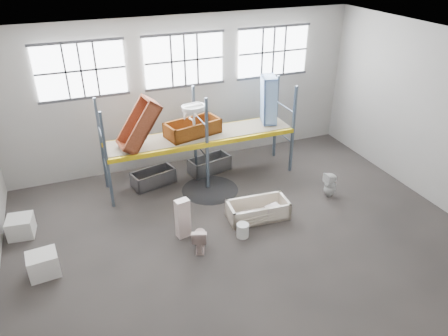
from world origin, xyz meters
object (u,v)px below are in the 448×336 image
toilet_beige (200,237)px  rust_tub_flat (193,128)px  toilet_white (330,185)px  bucket (243,230)px  steel_tub_left (153,178)px  cistern_tall (183,218)px  blue_tub_upright (269,100)px  carton_near (43,264)px  bathtub_beige (258,210)px  steel_tub_right (209,164)px

toilet_beige → rust_tub_flat: 3.93m
toilet_white → bucket: (-3.31, -0.86, -0.21)m
steel_tub_left → rust_tub_flat: size_ratio=0.80×
toilet_beige → rust_tub_flat: (1.01, 3.50, 1.47)m
cistern_tall → blue_tub_upright: (3.88, 2.85, 1.83)m
toilet_beige → carton_near: bearing=13.3°
carton_near → rust_tub_flat: bearing=32.5°
toilet_beige → rust_tub_flat: bearing=-85.6°
toilet_beige → cistern_tall: bearing=-50.8°
toilet_white → rust_tub_flat: 4.60m
rust_tub_flat → bathtub_beige: bearing=-70.5°
bathtub_beige → cistern_tall: 2.25m
bathtub_beige → cistern_tall: (-2.23, -0.03, 0.31)m
toilet_white → steel_tub_right: (-2.89, 2.89, -0.14)m
carton_near → bathtub_beige: bearing=2.4°
toilet_beige → steel_tub_left: toilet_beige is taller
bathtub_beige → steel_tub_left: bearing=133.3°
toilet_white → steel_tub_right: bearing=-137.3°
toilet_beige → cistern_tall: 0.75m
bathtub_beige → steel_tub_right: (-0.34, 3.09, 0.00)m
cistern_tall → bathtub_beige: bearing=-10.6°
toilet_beige → carton_near: 3.76m
cistern_tall → blue_tub_upright: 5.15m
toilet_white → steel_tub_right: 4.09m
bathtub_beige → toilet_white: 2.56m
toilet_beige → blue_tub_upright: 5.47m
steel_tub_right → rust_tub_flat: rust_tub_flat is taller
steel_tub_left → bucket: (1.57, -3.57, -0.06)m
steel_tub_right → carton_near: (-5.38, -3.33, 0.04)m
toilet_beige → cistern_tall: size_ratio=0.63×
rust_tub_flat → toilet_white: bearing=-36.1°
steel_tub_right → carton_near: carton_near is taller
bathtub_beige → steel_tub_right: steel_tub_right is taller
bathtub_beige → blue_tub_upright: size_ratio=1.10×
toilet_white → blue_tub_upright: size_ratio=0.51×
steel_tub_left → bucket: steel_tub_left is taller
cistern_tall → carton_near: (-3.50, -0.20, -0.27)m
steel_tub_left → rust_tub_flat: bearing=-5.4°
bucket → steel_tub_right: bearing=83.6°
steel_tub_right → cistern_tall: bearing=-121.0°
toilet_white → blue_tub_upright: (-0.89, 2.61, 2.00)m
steel_tub_right → toilet_beige: bearing=-113.5°
toilet_white → steel_tub_left: toilet_white is taller
cistern_tall → steel_tub_right: (1.88, 3.13, -0.30)m
steel_tub_left → bathtub_beige: bearing=-51.2°
bathtub_beige → bucket: (-0.77, -0.65, -0.06)m
toilet_white → steel_tub_right: toilet_white is taller
steel_tub_right → bucket: steel_tub_right is taller
cistern_tall → toilet_white: (4.77, 0.24, -0.16)m
cistern_tall → steel_tub_left: 2.96m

